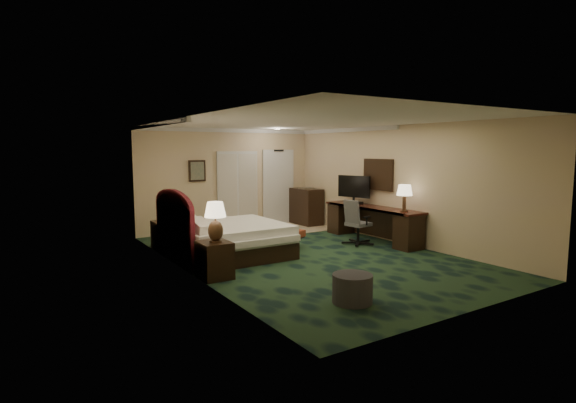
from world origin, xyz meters
TOP-DOWN VIEW (x-y plane):
  - floor at (0.00, 0.00)m, footprint 5.00×7.50m
  - ceiling at (0.00, 0.00)m, footprint 5.00×7.50m
  - wall_back at (0.00, 3.75)m, footprint 5.00×0.00m
  - wall_front at (0.00, -3.75)m, footprint 5.00×0.00m
  - wall_left at (-2.50, 0.00)m, footprint 0.00×7.50m
  - wall_right at (2.50, 0.00)m, footprint 0.00×7.50m
  - crown_molding at (0.00, 0.00)m, footprint 5.00×7.50m
  - tile_patch at (0.90, 2.90)m, footprint 3.20×1.70m
  - headboard at (-2.44, 1.00)m, footprint 0.12×2.00m
  - entry_door at (1.55, 3.72)m, footprint 1.02×0.06m
  - closet_doors at (0.25, 3.71)m, footprint 1.20×0.06m
  - wall_art at (-0.90, 3.71)m, footprint 0.45×0.06m
  - wall_mirror at (2.46, 0.60)m, footprint 0.05×0.95m
  - bed at (-1.36, 0.83)m, footprint 2.09×1.93m
  - nightstand_near at (-2.23, -0.43)m, footprint 0.49×0.57m
  - nightstand_far at (-2.24, 2.23)m, footprint 0.48×0.55m
  - lamp_near at (-2.22, -0.47)m, footprint 0.42×0.42m
  - lamp_far at (-2.21, 2.18)m, footprint 0.41×0.41m
  - bed_bench at (0.00, 1.14)m, footprint 0.79×1.23m
  - ottoman at (-1.09, -2.62)m, footprint 0.67×0.67m
  - desk at (2.18, 0.48)m, footprint 0.60×2.81m
  - tv at (2.18, 1.15)m, footprint 0.32×0.88m
  - desk_lamp at (2.17, -0.52)m, footprint 0.39×0.39m
  - desk_chair at (1.59, 0.30)m, footprint 0.66×0.63m
  - minibar at (2.18, 3.20)m, footprint 0.54×0.98m

SIDE VIEW (x-z plane):
  - floor at x=0.00m, z-range 0.00..0.00m
  - tile_patch at x=0.90m, z-range 0.00..0.01m
  - bed_bench at x=0.00m, z-range 0.00..0.39m
  - ottoman at x=-1.09m, z-range 0.00..0.41m
  - nightstand_far at x=-2.24m, z-range 0.00..0.60m
  - nightstand_near at x=-2.23m, z-range 0.00..0.62m
  - bed at x=-1.36m, z-range 0.00..0.66m
  - desk at x=2.18m, z-range 0.00..0.81m
  - desk_chair at x=1.59m, z-range 0.00..1.03m
  - minibar at x=2.18m, z-range 0.00..1.03m
  - headboard at x=-2.44m, z-range 0.00..1.40m
  - lamp_far at x=-2.21m, z-range 0.60..1.26m
  - lamp_near at x=-2.22m, z-range 0.62..1.29m
  - entry_door at x=1.55m, z-range -0.04..2.14m
  - closet_doors at x=0.25m, z-range 0.00..2.10m
  - desk_lamp at x=2.17m, z-range 0.81..1.40m
  - tv at x=2.18m, z-range 0.81..1.51m
  - wall_back at x=0.00m, z-range 0.00..2.70m
  - wall_front at x=0.00m, z-range 0.00..2.70m
  - wall_left at x=-2.50m, z-range 0.00..2.70m
  - wall_right at x=2.50m, z-range 0.00..2.70m
  - wall_mirror at x=2.46m, z-range 1.18..1.93m
  - wall_art at x=-0.90m, z-range 1.33..1.88m
  - crown_molding at x=0.00m, z-range 2.60..2.70m
  - ceiling at x=0.00m, z-range 2.70..2.70m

